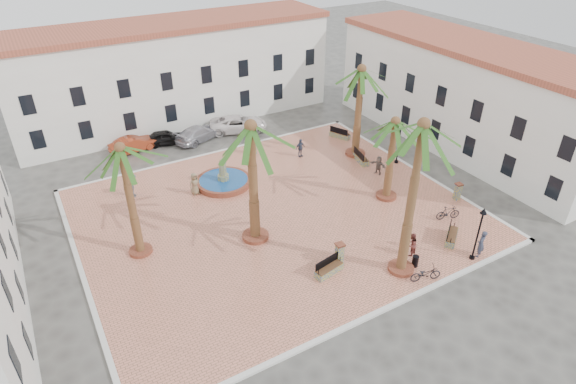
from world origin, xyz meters
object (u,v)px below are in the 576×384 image
object	(u,v)px
palm_ne	(361,80)
car_red	(133,144)
palm_e	(394,132)
bench_s	(329,269)
cyclist_b	(412,244)
bicycle_b	(448,213)
fountain	(224,181)
bench_ne	(340,135)
bench_se	(451,236)
bollard_e	(458,191)
bollard_n	(254,147)
pedestrian_fountain_a	(195,184)
cyclist_a	(481,244)
palm_s	(421,141)
bollard_se	(339,253)
palm_nw	(122,160)
pedestrian_east	(378,165)
car_white	(238,124)
pedestrian_fountain_b	(300,148)
litter_bin	(415,261)
car_silver	(199,133)
bicycle_a	(426,274)
lamppost_e	(400,134)
palm_sw	(251,141)
pedestrian_north	(133,185)
lamppost_s	(480,225)

from	to	relation	value
palm_ne	car_red	distance (m)	20.31
palm_e	car_red	xyz separation A→B (m)	(-14.13, 17.20, -4.75)
bench_s	cyclist_b	xyz separation A→B (m)	(5.37, -1.10, 0.50)
bicycle_b	car_red	world-z (taller)	car_red
fountain	bench_ne	world-z (taller)	fountain
palm_ne	bench_se	world-z (taller)	palm_ne
bench_se	bollard_e	xyz separation A→B (m)	(4.04, 3.35, 0.40)
palm_ne	bollard_n	distance (m)	10.58
pedestrian_fountain_a	car_red	distance (m)	9.95
palm_ne	bicycle_b	bearing A→B (deg)	-92.05
pedestrian_fountain_a	cyclist_a	bearing A→B (deg)	-59.77
palm_s	palm_e	world-z (taller)	palm_s
bollard_se	bollard_n	bearing A→B (deg)	82.44
palm_nw	palm_ne	xyz separation A→B (m)	(19.73, 4.08, 0.13)
pedestrian_east	car_red	size ratio (longest dim) A/B	0.37
bench_ne	bollard_se	bearing A→B (deg)	120.47
car_white	pedestrian_east	bearing A→B (deg)	-135.72
cyclist_b	pedestrian_fountain_a	world-z (taller)	pedestrian_fountain_a
bollard_n	pedestrian_fountain_b	size ratio (longest dim) A/B	0.77
bench_ne	litter_bin	bearing A→B (deg)	134.83
bollard_se	car_silver	bearing A→B (deg)	92.58
cyclist_b	bicycle_b	distance (m)	5.15
car_red	bench_ne	bearing A→B (deg)	-120.80
bollard_n	bicycle_a	xyz separation A→B (m)	(1.34, -19.39, -0.16)
fountain	lamppost_e	distance (m)	14.68
cyclist_a	litter_bin	bearing A→B (deg)	-40.67
palm_sw	bench_ne	xyz separation A→B (m)	(13.63, 9.77, -6.71)
bollard_se	litter_bin	xyz separation A→B (m)	(3.79, -2.53, -0.38)
cyclist_a	bench_se	bearing A→B (deg)	-105.97
cyclist_b	car_red	bearing A→B (deg)	-81.52
bollard_n	cyclist_a	world-z (taller)	cyclist_a
bicycle_a	car_silver	bearing A→B (deg)	28.39
pedestrian_fountain_b	bollard_e	bearing A→B (deg)	-69.66
cyclist_a	bollard_se	bearing A→B (deg)	-49.42
palm_ne	bench_ne	distance (m)	7.24
pedestrian_fountain_b	lamppost_e	bearing A→B (deg)	-46.45
bench_s	bicycle_a	xyz separation A→B (m)	(4.48, -3.30, 0.20)
pedestrian_north	car_red	distance (m)	8.01
car_white	pedestrian_fountain_a	bearing A→B (deg)	159.30
bicycle_a	palm_s	bearing A→B (deg)	40.62
litter_bin	car_white	distance (m)	23.44
litter_bin	pedestrian_north	distance (m)	20.65
lamppost_e	palm_e	bearing A→B (deg)	-138.43
bench_se	bench_ne	xyz separation A→B (m)	(2.76, 16.37, -0.00)
bicycle_b	lamppost_s	bearing A→B (deg)	173.06
bench_s	car_silver	distance (m)	21.36
palm_sw	palm_s	size ratio (longest dim) A/B	0.85
bench_ne	bicycle_a	xyz separation A→B (m)	(-6.96, -18.36, 0.20)
bicycle_b	pedestrian_fountain_b	xyz separation A→B (m)	(-3.93, 13.11, 0.29)
car_red	fountain	bearing A→B (deg)	-163.22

